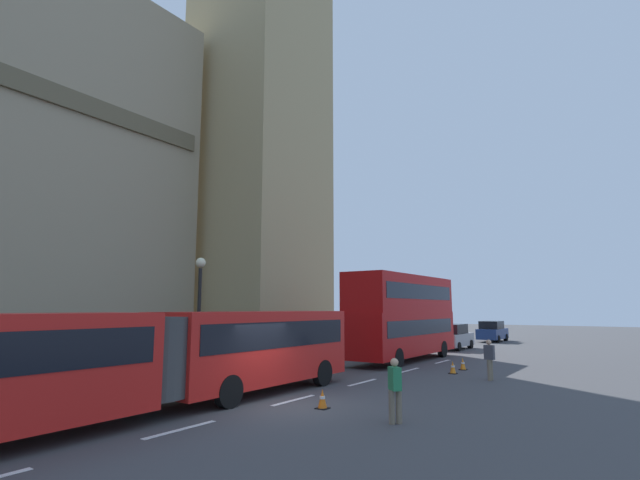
{
  "coord_description": "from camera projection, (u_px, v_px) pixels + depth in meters",
  "views": [
    {
      "loc": [
        -11.91,
        -9.89,
        3.02
      ],
      "look_at": [
        9.6,
        5.03,
        6.84
      ],
      "focal_mm": 26.32,
      "sensor_mm": 36.0,
      "label": 1
    }
  ],
  "objects": [
    {
      "name": "traffic_cone_west",
      "position": [
        322.0,
        399.0,
        14.24
      ],
      "size": [
        0.36,
        0.36,
        0.58
      ],
      "color": "black",
      "rests_on": "ground_plane"
    },
    {
      "name": "double_decker_bus",
      "position": [
        403.0,
        314.0,
        27.54
      ],
      "size": [
        10.12,
        2.54,
        4.9
      ],
      "color": "#B20F0F",
      "rests_on": "ground_plane"
    },
    {
      "name": "sedan_trailing",
      "position": [
        492.0,
        331.0,
        43.05
      ],
      "size": [
        4.4,
        1.86,
        1.85
      ],
      "color": "navy",
      "rests_on": "ground_plane"
    },
    {
      "name": "sedan_lead",
      "position": [
        453.0,
        337.0,
        34.88
      ],
      "size": [
        4.4,
        1.86,
        1.85
      ],
      "color": "gray",
      "rests_on": "ground_plane"
    },
    {
      "name": "lane_centre_marking",
      "position": [
        245.0,
        413.0,
        13.62
      ],
      "size": [
        34.4,
        0.16,
        0.01
      ],
      "color": "silver",
      "rests_on": "ground_plane"
    },
    {
      "name": "pedestrian_near_cones",
      "position": [
        395.0,
        388.0,
        12.47
      ],
      "size": [
        0.45,
        0.46,
        1.69
      ],
      "color": "#726651",
      "rests_on": "ground_plane"
    },
    {
      "name": "articulated_bus",
      "position": [
        149.0,
        353.0,
        13.45
      ],
      "size": [
        17.25,
        2.54,
        2.9
      ],
      "color": "red",
      "rests_on": "ground_plane"
    },
    {
      "name": "street_lamp",
      "position": [
        199.0,
        307.0,
        20.79
      ],
      "size": [
        0.44,
        0.44,
        5.27
      ],
      "color": "black",
      "rests_on": "ground_plane"
    },
    {
      "name": "traffic_cone_east",
      "position": [
        463.0,
        364.0,
        23.19
      ],
      "size": [
        0.36,
        0.36,
        0.58
      ],
      "color": "black",
      "rests_on": "ground_plane"
    },
    {
      "name": "traffic_cone_middle",
      "position": [
        453.0,
        367.0,
        21.84
      ],
      "size": [
        0.36,
        0.36,
        0.58
      ],
      "color": "black",
      "rests_on": "ground_plane"
    },
    {
      "name": "ground_plane",
      "position": [
        278.0,
        404.0,
        14.83
      ],
      "size": [
        160.0,
        160.0,
        0.0
      ],
      "primitive_type": "plane",
      "color": "#424244"
    },
    {
      "name": "pedestrian_by_kerb",
      "position": [
        490.0,
        358.0,
        19.89
      ],
      "size": [
        0.36,
        0.42,
        1.69
      ],
      "color": "#726651",
      "rests_on": "ground_plane"
    }
  ]
}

